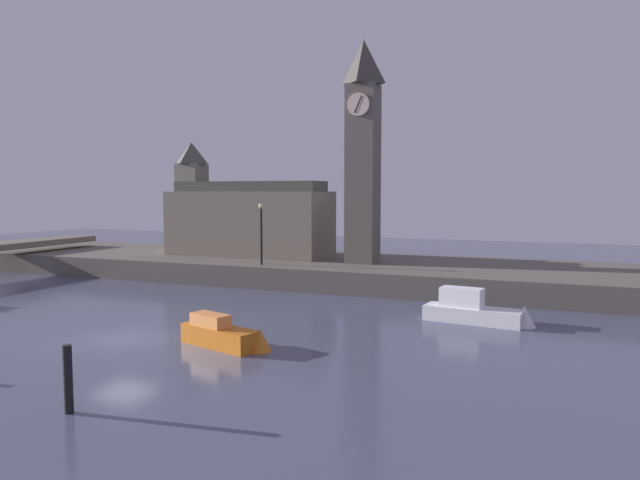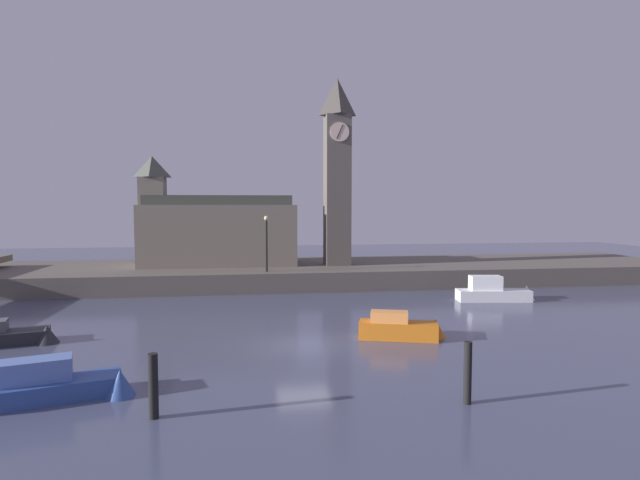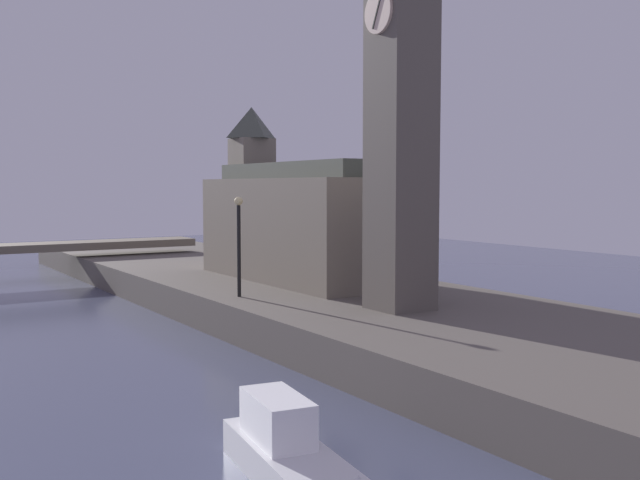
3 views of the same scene
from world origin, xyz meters
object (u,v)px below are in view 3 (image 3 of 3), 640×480
at_px(boat_ferry_white, 301,463).
at_px(parliament_hall, 296,220).
at_px(clock_tower, 401,96).
at_px(streetlamp, 239,235).

bearing_deg(boat_ferry_white, parliament_hall, 150.03).
bearing_deg(clock_tower, boat_ferry_white, -46.54).
relative_size(clock_tower, streetlamp, 3.68).
distance_m(parliament_hall, streetlamp, 6.81).
bearing_deg(streetlamp, parliament_hall, 129.12).
height_order(clock_tower, boat_ferry_white, clock_tower).
bearing_deg(parliament_hall, streetlamp, -50.88).
bearing_deg(streetlamp, boat_ferry_white, -21.65).
height_order(clock_tower, parliament_hall, clock_tower).
distance_m(clock_tower, streetlamp, 9.02).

